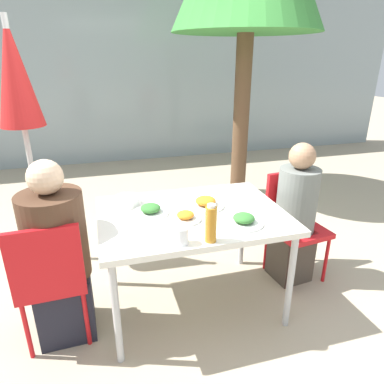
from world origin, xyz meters
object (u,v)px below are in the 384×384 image
Objects in this scene: chair_right at (293,217)px; person_right at (295,218)px; drinking_cup at (182,236)px; chair_left at (51,275)px; bottle at (211,224)px; closed_umbrella at (17,90)px; person_left at (59,259)px; salad_bowl at (127,201)px.

chair_right is 0.10m from person_right.
chair_left is at bearing 161.13° from drinking_cup.
chair_left is at bearing 0.28° from person_right.
bottle is at bearing 25.83° from chair_right.
person_right is 0.57× the size of closed_umbrella.
closed_umbrella reaches higher than person_left.
closed_umbrella reaches higher than chair_right.
closed_umbrella reaches higher than salad_bowl.
person_right is 11.30× the size of drinking_cup.
person_right reaches higher than bottle.
bottle is 1.18× the size of salad_bowl.
closed_umbrella is (-1.98, 0.85, 0.94)m from person_right.
drinking_cup is (0.75, -0.26, 0.29)m from chair_left.
person_left is 1.79m from chair_right.
closed_umbrella is 8.82× the size of bottle.
closed_umbrella is at bearing -27.67° from chair_right.
drinking_cup is at bearing -68.92° from salad_bowl.
closed_umbrella is at bearing 125.41° from drinking_cup.
chair_left is at bearing 2.76° from chair_right.
person_left is 11.80× the size of drinking_cup.
salad_bowl is at bearing -9.49° from chair_right.
salad_bowl is (-0.24, 0.63, -0.02)m from drinking_cup.
chair_left is 0.72× the size of person_left.
chair_left is 0.68m from salad_bowl.
bottle is 0.18m from drinking_cup.
person_left is at bearing 154.29° from drinking_cup.
closed_umbrella reaches higher than person_right.
closed_umbrella is at bearing 97.96° from chair_left.
drinking_cup is (0.95, -1.33, -0.69)m from closed_umbrella.
chair_right is at bearing 4.86° from person_left.
salad_bowl is at bearing 33.60° from chair_left.
person_left is at bearing -2.22° from person_right.
chair_right is 1.34m from salad_bowl.
closed_umbrella is (-2.02, 0.77, 0.98)m from chair_right.
person_left is at bearing 157.84° from bottle.
bottle is (0.87, -0.35, 0.30)m from person_left.
closed_umbrella is (-0.25, 0.99, 0.93)m from person_left.
salad_bowl is (-0.41, 0.64, -0.08)m from bottle.
drinking_cup is (-0.17, 0.02, -0.06)m from bottle.
chair_right reaches higher than salad_bowl.
closed_umbrella reaches higher than chair_left.
salad_bowl is (0.46, 0.29, 0.22)m from person_left.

